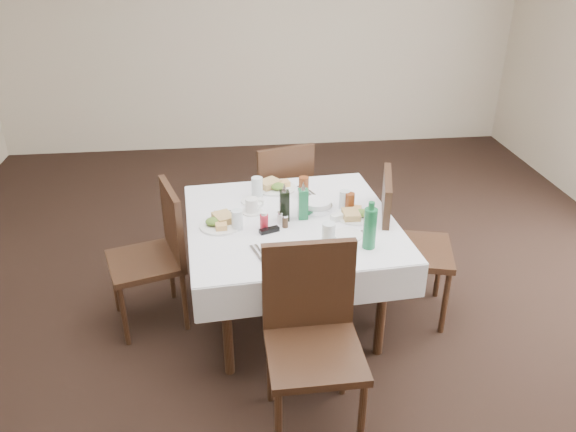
% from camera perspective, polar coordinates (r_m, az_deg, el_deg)
% --- Properties ---
extents(ground_plane, '(7.00, 7.00, 0.00)m').
position_cam_1_polar(ground_plane, '(3.95, 0.74, -10.60)').
color(ground_plane, black).
extents(room_shell, '(6.04, 7.04, 2.80)m').
position_cam_1_polar(room_shell, '(3.19, 0.93, 14.36)').
color(room_shell, beige).
rests_on(room_shell, ground).
extents(dining_table, '(1.41, 1.41, 0.76)m').
position_cam_1_polar(dining_table, '(3.62, 0.32, -1.52)').
color(dining_table, black).
rests_on(dining_table, ground).
extents(chair_north, '(0.56, 0.56, 0.96)m').
position_cam_1_polar(chair_north, '(4.47, -0.75, 2.50)').
color(chair_north, black).
rests_on(chair_north, ground).
extents(chair_south, '(0.49, 0.49, 1.03)m').
position_cam_1_polar(chair_south, '(2.96, 2.41, -11.26)').
color(chair_south, black).
rests_on(chair_south, ground).
extents(chair_east, '(0.59, 0.59, 1.02)m').
position_cam_1_polar(chair_east, '(3.81, 11.41, -2.22)').
color(chair_east, black).
rests_on(chair_east, ground).
extents(chair_west, '(0.57, 0.57, 0.96)m').
position_cam_1_polar(chair_west, '(3.78, -13.08, -3.19)').
color(chair_west, black).
rests_on(chair_west, ground).
extents(meal_north, '(0.28, 0.28, 0.06)m').
position_cam_1_polar(meal_north, '(3.99, -1.34, 3.08)').
color(meal_north, white).
rests_on(meal_north, dining_table).
extents(meal_south, '(0.28, 0.28, 0.06)m').
position_cam_1_polar(meal_south, '(3.18, 1.24, -3.76)').
color(meal_south, white).
rests_on(meal_south, dining_table).
extents(meal_east, '(0.25, 0.25, 0.05)m').
position_cam_1_polar(meal_east, '(3.62, 6.80, 0.16)').
color(meal_east, white).
rests_on(meal_east, dining_table).
extents(meal_west, '(0.27, 0.27, 0.06)m').
position_cam_1_polar(meal_west, '(3.53, -6.89, -0.63)').
color(meal_west, white).
rests_on(meal_west, dining_table).
extents(side_plate_a, '(0.16, 0.16, 0.01)m').
position_cam_1_polar(side_plate_a, '(3.82, -3.62, 1.53)').
color(side_plate_a, white).
rests_on(side_plate_a, dining_table).
extents(side_plate_b, '(0.18, 0.18, 0.01)m').
position_cam_1_polar(side_plate_b, '(3.41, 6.13, -1.92)').
color(side_plate_b, white).
rests_on(side_plate_b, dining_table).
extents(water_n, '(0.08, 0.08, 0.14)m').
position_cam_1_polar(water_n, '(3.86, -3.15, 2.93)').
color(water_n, silver).
rests_on(water_n, dining_table).
extents(water_s, '(0.08, 0.08, 0.14)m').
position_cam_1_polar(water_s, '(3.27, 4.14, -1.88)').
color(water_s, silver).
rests_on(water_s, dining_table).
extents(water_e, '(0.07, 0.07, 0.13)m').
position_cam_1_polar(water_e, '(3.71, 5.76, 1.65)').
color(water_e, silver).
rests_on(water_e, dining_table).
extents(water_w, '(0.07, 0.07, 0.13)m').
position_cam_1_polar(water_w, '(3.46, -5.18, -0.39)').
color(water_w, silver).
rests_on(water_w, dining_table).
extents(iced_tea_a, '(0.07, 0.07, 0.14)m').
position_cam_1_polar(iced_tea_a, '(3.86, 1.61, 2.98)').
color(iced_tea_a, brown).
rests_on(iced_tea_a, dining_table).
extents(iced_tea_b, '(0.06, 0.06, 0.13)m').
position_cam_1_polar(iced_tea_b, '(3.68, 6.30, 1.38)').
color(iced_tea_b, brown).
rests_on(iced_tea_b, dining_table).
extents(bread_basket, '(0.21, 0.21, 0.07)m').
position_cam_1_polar(bread_basket, '(3.69, 2.95, 1.06)').
color(bread_basket, silver).
rests_on(bread_basket, dining_table).
extents(oil_cruet_dark, '(0.06, 0.06, 0.26)m').
position_cam_1_polar(oil_cruet_dark, '(3.53, -0.38, 1.19)').
color(oil_cruet_dark, black).
rests_on(oil_cruet_dark, dining_table).
extents(oil_cruet_green, '(0.06, 0.06, 0.26)m').
position_cam_1_polar(oil_cruet_green, '(3.55, 1.54, 1.36)').
color(oil_cruet_green, '#1C6D3E').
rests_on(oil_cruet_green, dining_table).
extents(ketchup_bottle, '(0.05, 0.05, 0.11)m').
position_cam_1_polar(ketchup_bottle, '(3.46, -2.45, -0.51)').
color(ketchup_bottle, '#B61E2D').
rests_on(ketchup_bottle, dining_table).
extents(salt_shaker, '(0.04, 0.04, 0.08)m').
position_cam_1_polar(salt_shaker, '(3.52, -0.81, -0.18)').
color(salt_shaker, white).
rests_on(salt_shaker, dining_table).
extents(pepper_shaker, '(0.04, 0.04, 0.08)m').
position_cam_1_polar(pepper_shaker, '(3.47, -0.30, -0.52)').
color(pepper_shaker, '#3C2B1B').
rests_on(pepper_shaker, dining_table).
extents(coffee_mug, '(0.15, 0.14, 0.10)m').
position_cam_1_polar(coffee_mug, '(3.66, -3.66, 1.01)').
color(coffee_mug, white).
rests_on(coffee_mug, dining_table).
extents(sunglasses, '(0.13, 0.08, 0.03)m').
position_cam_1_polar(sunglasses, '(3.43, -1.92, -1.45)').
color(sunglasses, black).
rests_on(sunglasses, dining_table).
extents(green_bottle, '(0.08, 0.08, 0.29)m').
position_cam_1_polar(green_bottle, '(3.25, 8.32, -1.17)').
color(green_bottle, '#1C6D3E').
rests_on(green_bottle, dining_table).
extents(sugar_caddy, '(0.09, 0.07, 0.04)m').
position_cam_1_polar(sugar_caddy, '(3.58, 5.02, -0.13)').
color(sugar_caddy, white).
rests_on(sugar_caddy, dining_table).
extents(cutlery_n, '(0.12, 0.20, 0.01)m').
position_cam_1_polar(cutlery_n, '(3.96, 1.90, 2.56)').
color(cutlery_n, silver).
rests_on(cutlery_n, dining_table).
extents(cutlery_s, '(0.10, 0.20, 0.01)m').
position_cam_1_polar(cutlery_s, '(3.22, -3.00, -3.78)').
color(cutlery_s, silver).
rests_on(cutlery_s, dining_table).
extents(cutlery_e, '(0.19, 0.11, 0.01)m').
position_cam_1_polar(cutlery_e, '(3.44, 7.16, -1.80)').
color(cutlery_e, silver).
rests_on(cutlery_e, dining_table).
extents(cutlery_w, '(0.19, 0.05, 0.01)m').
position_cam_1_polar(cutlery_w, '(3.68, -6.13, 0.38)').
color(cutlery_w, silver).
rests_on(cutlery_w, dining_table).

